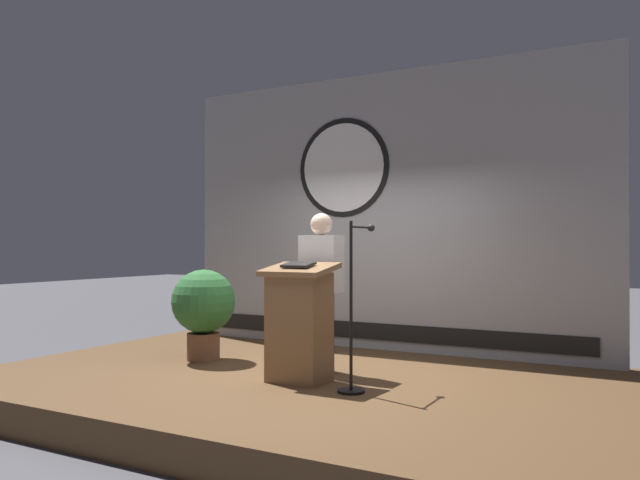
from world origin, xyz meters
TOP-DOWN VIEW (x-y plane):
  - ground_plane at (0.00, 0.00)m, footprint 40.00×40.00m
  - stage_platform at (0.00, 0.00)m, footprint 6.40×4.00m
  - banner_display at (-0.01, 1.85)m, footprint 5.43×0.12m
  - podium at (0.04, -0.20)m, footprint 0.64×0.50m
  - speaker_person at (0.01, 0.28)m, footprint 0.40×0.26m
  - microphone_stand at (0.65, -0.29)m, footprint 0.24×0.58m
  - potted_plant at (-1.44, 0.22)m, footprint 0.70×0.70m

SIDE VIEW (x-z plane):
  - ground_plane at x=0.00m, z-range 0.00..0.00m
  - stage_platform at x=0.00m, z-range 0.00..0.30m
  - microphone_stand at x=0.65m, z-range 0.09..1.57m
  - podium at x=0.04m, z-range 0.29..1.41m
  - potted_plant at x=-1.44m, z-range 0.40..1.40m
  - speaker_person at x=0.01m, z-range 0.32..1.91m
  - banner_display at x=-0.01m, z-range 0.30..3.67m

